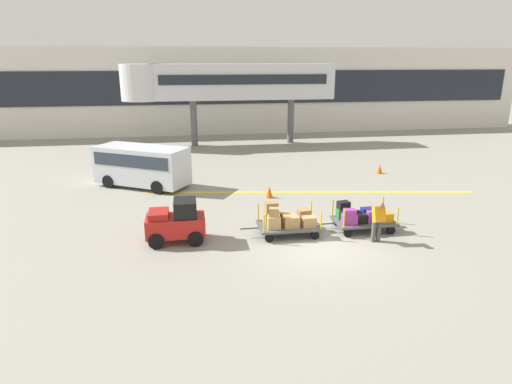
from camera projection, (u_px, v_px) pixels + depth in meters
The scene contains 11 objects.
ground_plane at pixel (318, 246), 15.59m from camera, with size 120.00×120.00×0.00m, color gray.
apron_lead_line at pixel (309, 192), 21.93m from camera, with size 16.51×0.20×0.01m, color yellow.
terminal_building at pixel (235, 91), 39.05m from camera, with size 53.76×2.51×7.43m.
jet_bridge at pixel (221, 82), 32.84m from camera, with size 15.90×3.00×6.08m.
baggage_tug at pixel (176, 222), 15.79m from camera, with size 2.10×1.23×1.58m.
baggage_cart_lead at pixel (286, 221), 16.47m from camera, with size 3.00×1.41×1.23m.
baggage_cart_middle at pixel (362, 217), 16.94m from camera, with size 3.00×1.41×1.10m.
baggage_handler at pixel (378, 220), 15.71m from camera, with size 0.40×0.44×1.56m.
shuttle_van at pixel (142, 163), 22.62m from camera, with size 5.10×4.08×2.10m.
safety_cone_near at pixel (379, 169), 25.51m from camera, with size 0.36×0.36×0.55m, color #EA590F.
safety_cone_far at pixel (269, 192), 21.03m from camera, with size 0.36×0.36×0.55m, color #EA590F.
Camera 1 is at (-4.46, -13.82, 6.39)m, focal length 30.69 mm.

